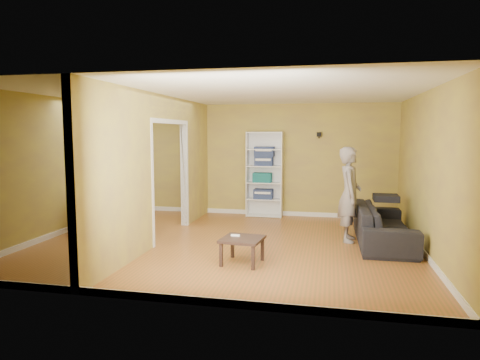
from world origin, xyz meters
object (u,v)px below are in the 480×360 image
at_px(sofa, 384,219).
at_px(chair_near, 98,211).
at_px(person, 350,186).
at_px(chair_far, 131,201).
at_px(coffee_table, 242,242).
at_px(dining_table, 113,196).
at_px(bookshelf, 265,174).
at_px(chair_left, 79,207).

bearing_deg(sofa, chair_near, 96.76).
distance_m(person, chair_far, 4.55).
relative_size(chair_near, chair_far, 1.03).
height_order(sofa, coffee_table, sofa).
bearing_deg(chair_near, dining_table, 83.68).
distance_m(person, bookshelf, 2.72).
xyz_separation_m(dining_table, chair_near, (0.00, -0.59, -0.19)).
relative_size(sofa, coffee_table, 3.91).
bearing_deg(person, bookshelf, 42.99).
distance_m(bookshelf, chair_near, 3.86).
relative_size(coffee_table, chair_left, 0.64).
xyz_separation_m(person, bookshelf, (-1.83, 2.01, -0.01)).
xyz_separation_m(chair_left, chair_near, (0.73, -0.55, 0.05)).
relative_size(person, dining_table, 1.62).
bearing_deg(coffee_table, bookshelf, 93.50).
bearing_deg(person, chair_far, 83.56).
bearing_deg(coffee_table, sofa, 37.39).
xyz_separation_m(chair_near, chair_far, (0.07, 1.25, -0.01)).
bearing_deg(sofa, person, 85.90).
bearing_deg(person, chair_left, 92.21).
height_order(person, coffee_table, person).
bearing_deg(person, chair_near, 99.31).
bearing_deg(chair_far, chair_near, 73.74).
bearing_deg(chair_left, dining_table, 74.04).
xyz_separation_m(bookshelf, coffee_table, (0.23, -3.72, -0.65)).
distance_m(sofa, person, 0.81).
bearing_deg(dining_table, bookshelf, 37.73).
xyz_separation_m(person, dining_table, (-4.55, -0.09, -0.31)).
xyz_separation_m(coffee_table, dining_table, (-2.95, 1.62, 0.35)).
xyz_separation_m(chair_left, chair_far, (0.79, 0.70, 0.03)).
bearing_deg(sofa, coffee_table, 127.02).
bearing_deg(chair_far, sofa, 159.91).
bearing_deg(bookshelf, chair_near, -135.29).
xyz_separation_m(person, coffee_table, (-1.60, -1.71, -0.66)).
height_order(bookshelf, dining_table, bookshelf).
distance_m(coffee_table, chair_near, 3.13).
height_order(person, dining_table, person).
xyz_separation_m(sofa, person, (-0.59, 0.04, 0.56)).
bearing_deg(chair_far, dining_table, 71.03).
bearing_deg(dining_table, chair_far, 84.29).
distance_m(person, chair_left, 5.30).
height_order(bookshelf, coffee_table, bookshelf).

